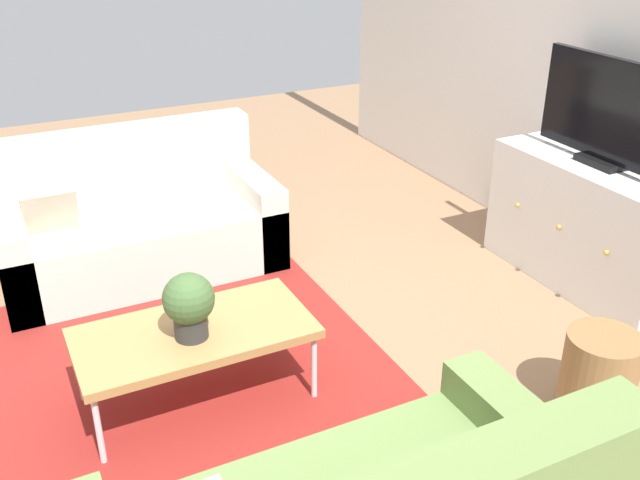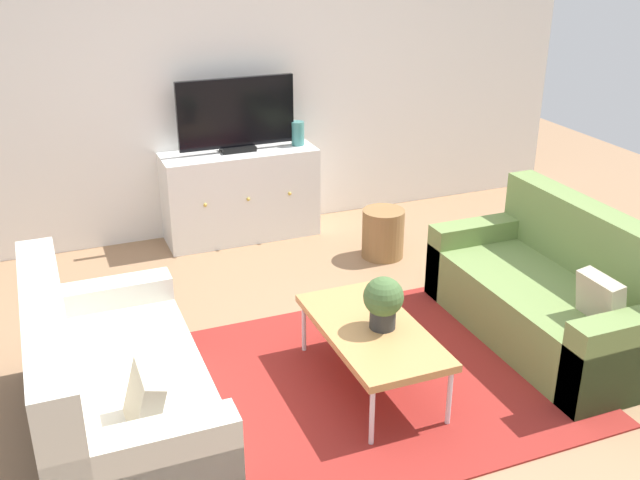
{
  "view_description": "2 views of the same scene",
  "coord_description": "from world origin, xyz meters",
  "px_view_note": "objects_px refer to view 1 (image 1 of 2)",
  "views": [
    {
      "loc": [
        2.77,
        -0.89,
        2.19
      ],
      "look_at": [
        0.0,
        0.48,
        0.68
      ],
      "focal_mm": 40.46,
      "sensor_mm": 36.0,
      "label": 1
    },
    {
      "loc": [
        -1.6,
        -3.5,
        2.54
      ],
      "look_at": [
        0.0,
        0.48,
        0.68
      ],
      "focal_mm": 41.73,
      "sensor_mm": 36.0,
      "label": 2
    }
  ],
  "objects_px": {
    "couch_left_side": "(136,225)",
    "coffee_table": "(194,335)",
    "potted_plant": "(189,303)",
    "tv_console": "(587,226)",
    "flat_screen_tv": "(610,114)",
    "wicker_basket": "(599,374)"
  },
  "relations": [
    {
      "from": "tv_console",
      "to": "flat_screen_tv",
      "type": "xyz_separation_m",
      "value": [
        0.0,
        0.02,
        0.68
      ]
    },
    {
      "from": "tv_console",
      "to": "wicker_basket",
      "type": "xyz_separation_m",
      "value": [
        0.95,
        -0.83,
        -0.18
      ]
    },
    {
      "from": "coffee_table",
      "to": "potted_plant",
      "type": "height_order",
      "value": "potted_plant"
    },
    {
      "from": "couch_left_side",
      "to": "coffee_table",
      "type": "distance_m",
      "value": 1.5
    },
    {
      "from": "potted_plant",
      "to": "tv_console",
      "type": "bearing_deg",
      "value": 92.7
    },
    {
      "from": "potted_plant",
      "to": "coffee_table",
      "type": "bearing_deg",
      "value": 156.26
    },
    {
      "from": "flat_screen_tv",
      "to": "potted_plant",
      "type": "bearing_deg",
      "value": -87.32
    },
    {
      "from": "couch_left_side",
      "to": "tv_console",
      "type": "height_order",
      "value": "couch_left_side"
    },
    {
      "from": "flat_screen_tv",
      "to": "tv_console",
      "type": "bearing_deg",
      "value": -90.0
    },
    {
      "from": "coffee_table",
      "to": "potted_plant",
      "type": "relative_size",
      "value": 3.44
    },
    {
      "from": "flat_screen_tv",
      "to": "coffee_table",
      "type": "bearing_deg",
      "value": -88.55
    },
    {
      "from": "couch_left_side",
      "to": "wicker_basket",
      "type": "height_order",
      "value": "couch_left_side"
    },
    {
      "from": "tv_console",
      "to": "potted_plant",
      "type": "bearing_deg",
      "value": -87.3
    },
    {
      "from": "flat_screen_tv",
      "to": "wicker_basket",
      "type": "bearing_deg",
      "value": -41.92
    },
    {
      "from": "couch_left_side",
      "to": "coffee_table",
      "type": "xyz_separation_m",
      "value": [
        1.49,
        -0.08,
        0.09
      ]
    },
    {
      "from": "potted_plant",
      "to": "tv_console",
      "type": "xyz_separation_m",
      "value": [
        -0.12,
        2.48,
        -0.19
      ]
    },
    {
      "from": "potted_plant",
      "to": "tv_console",
      "type": "distance_m",
      "value": 2.49
    },
    {
      "from": "potted_plant",
      "to": "flat_screen_tv",
      "type": "height_order",
      "value": "flat_screen_tv"
    },
    {
      "from": "wicker_basket",
      "to": "flat_screen_tv",
      "type": "bearing_deg",
      "value": 138.08
    },
    {
      "from": "wicker_basket",
      "to": "potted_plant",
      "type": "bearing_deg",
      "value": -116.71
    },
    {
      "from": "coffee_table",
      "to": "wicker_basket",
      "type": "height_order",
      "value": "wicker_basket"
    },
    {
      "from": "couch_left_side",
      "to": "coffee_table",
      "type": "bearing_deg",
      "value": -3.03
    }
  ]
}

